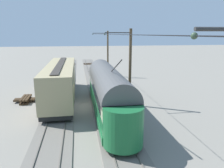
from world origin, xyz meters
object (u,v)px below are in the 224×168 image
(catenary_pole_foreground, at_px, (107,53))
(catenary_pole_mid_near, at_px, (129,67))
(track_end_bumper, at_px, (66,78))
(coach_adjacent, at_px, (61,80))
(spare_tie_stack, at_px, (26,99))
(vintage_streetcar, at_px, (108,90))

(catenary_pole_foreground, xyz_separation_m, catenary_pole_mid_near, (0.00, 15.94, 0.00))
(catenary_pole_foreground, relative_size, track_end_bumper, 4.30)
(coach_adjacent, relative_size, catenary_pole_foreground, 1.86)
(track_end_bumper, bearing_deg, catenary_pole_foreground, -156.26)
(track_end_bumper, bearing_deg, catenary_pole_mid_near, 118.66)
(catenary_pole_foreground, bearing_deg, coach_adjacent, 61.09)
(coach_adjacent, bearing_deg, catenary_pole_mid_near, 155.41)
(coach_adjacent, height_order, spare_tie_stack, coach_adjacent)
(track_end_bumper, bearing_deg, spare_tie_stack, 69.24)
(vintage_streetcar, relative_size, catenary_pole_mid_near, 2.03)
(coach_adjacent, distance_m, catenary_pole_foreground, 14.66)
(catenary_pole_foreground, relative_size, catenary_pole_mid_near, 1.00)
(catenary_pole_foreground, bearing_deg, catenary_pole_mid_near, 90.00)
(vintage_streetcar, xyz_separation_m, coach_adjacent, (4.56, -5.26, -0.09))
(coach_adjacent, bearing_deg, catenary_pole_foreground, -118.91)
(vintage_streetcar, distance_m, catenary_pole_mid_near, 3.66)
(vintage_streetcar, bearing_deg, spare_tie_stack, -29.90)
(catenary_pole_mid_near, bearing_deg, spare_tie_stack, -14.37)
(vintage_streetcar, xyz_separation_m, spare_tie_stack, (8.38, -4.82, -1.98))
(vintage_streetcar, bearing_deg, catenary_pole_mid_near, -140.42)
(vintage_streetcar, bearing_deg, catenary_pole_foreground, -97.81)
(spare_tie_stack, bearing_deg, catenary_pole_foreground, -129.48)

